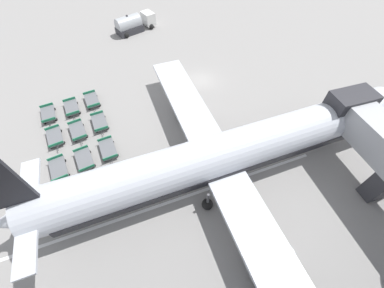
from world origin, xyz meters
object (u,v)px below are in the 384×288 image
object	(u,v)px
baggage_dolly_row_mid_a_col_a	(72,108)
baggage_dolly_row_near_col_c	(58,169)
baggage_dolly_row_mid_a_col_c	(84,160)
airplane	(226,154)
baggage_dolly_row_near_col_b	(55,137)
baggage_dolly_row_mid_b_col_d	(121,182)
baggage_dolly_row_near_col_d	(65,204)
baggage_dolly_row_mid_b_col_a	(92,100)
fuel_tanker_primary	(133,24)
baggage_dolly_row_mid_b_col_b	(100,122)
baggage_dolly_row_mid_a_col_d	(93,191)
baggage_dolly_row_mid_b_col_c	(108,149)
baggage_dolly_row_mid_a_col_b	(78,131)
baggage_dolly_row_near_col_a	(48,114)

from	to	relation	value
baggage_dolly_row_mid_a_col_a	baggage_dolly_row_near_col_c	bearing A→B (deg)	-11.01
baggage_dolly_row_mid_a_col_c	baggage_dolly_row_mid_a_col_a	bearing A→B (deg)	-174.60
airplane	baggage_dolly_row_near_col_b	xyz separation A→B (m)	(-10.87, -16.32, -2.89)
baggage_dolly_row_mid_b_col_d	baggage_dolly_row_near_col_d	bearing A→B (deg)	-84.42
baggage_dolly_row_near_col_b	baggage_dolly_row_mid_b_col_d	bearing A→B (deg)	35.71
baggage_dolly_row_near_col_b	baggage_dolly_row_mid_b_col_d	world-z (taller)	same
baggage_dolly_row_near_col_c	baggage_dolly_row_mid_b_col_a	distance (m)	10.69
fuel_tanker_primary	baggage_dolly_row_near_col_d	distance (m)	34.19
baggage_dolly_row_mid_b_col_b	baggage_dolly_row_mid_a_col_d	bearing A→B (deg)	-10.49
baggage_dolly_row_mid_b_col_a	baggage_dolly_row_mid_b_col_c	xyz separation A→B (m)	(8.95, 0.83, 0.00)
airplane	baggage_dolly_row_near_col_d	world-z (taller)	airplane
baggage_dolly_row_mid_a_col_d	baggage_dolly_row_mid_b_col_a	bearing A→B (deg)	174.78
baggage_dolly_row_near_col_b	fuel_tanker_primary	bearing A→B (deg)	148.26
baggage_dolly_row_near_col_b	baggage_dolly_row_mid_a_col_c	size ratio (longest dim) A/B	1.00
airplane	baggage_dolly_row_mid_a_col_d	world-z (taller)	airplane
baggage_dolly_row_mid_a_col_b	baggage_dolly_row_mid_a_col_d	bearing A→B (deg)	5.72
airplane	baggage_dolly_row_near_col_d	size ratio (longest dim) A/B	10.81
fuel_tanker_primary	baggage_dolly_row_mid_b_col_d	size ratio (longest dim) A/B	2.05
baggage_dolly_row_mid_a_col_c	baggage_dolly_row_mid_b_col_d	world-z (taller)	same
airplane	baggage_dolly_row_mid_b_col_d	world-z (taller)	airplane
baggage_dolly_row_mid_a_col_a	baggage_dolly_row_near_col_a	bearing A→B (deg)	-86.46
baggage_dolly_row_mid_b_col_b	baggage_dolly_row_mid_a_col_c	bearing A→B (deg)	-23.64
baggage_dolly_row_mid_b_col_c	baggage_dolly_row_mid_a_col_b	bearing A→B (deg)	-143.44
fuel_tanker_primary	baggage_dolly_row_mid_b_col_a	size ratio (longest dim) A/B	2.05
baggage_dolly_row_mid_a_col_b	baggage_dolly_row_mid_b_col_c	xyz separation A→B (m)	(3.98, 2.96, 0.00)
baggage_dolly_row_near_col_d	baggage_dolly_row_near_col_a	bearing A→B (deg)	-173.38
baggage_dolly_row_mid_a_col_c	baggage_dolly_row_mid_b_col_d	distance (m)	5.17
airplane	baggage_dolly_row_mid_a_col_a	bearing A→B (deg)	-137.17
baggage_dolly_row_near_col_c	baggage_dolly_row_mid_b_col_d	world-z (taller)	same
baggage_dolly_row_mid_a_col_a	baggage_dolly_row_mid_b_col_c	xyz separation A→B (m)	(8.39, 3.42, 0.00)
baggage_dolly_row_near_col_c	baggage_dolly_row_mid_a_col_c	bearing A→B (deg)	95.99
baggage_dolly_row_mid_b_col_b	airplane	bearing A→B (deg)	44.32
fuel_tanker_primary	baggage_dolly_row_mid_b_col_d	world-z (taller)	fuel_tanker_primary
baggage_dolly_row_near_col_c	baggage_dolly_row_mid_a_col_a	bearing A→B (deg)	168.99
baggage_dolly_row_mid_b_col_d	baggage_dolly_row_mid_b_col_c	bearing A→B (deg)	-172.45
baggage_dolly_row_mid_a_col_a	airplane	bearing A→B (deg)	42.83
baggage_dolly_row_mid_a_col_b	baggage_dolly_row_near_col_d	bearing A→B (deg)	-10.72
baggage_dolly_row_mid_b_col_c	baggage_dolly_row_mid_b_col_d	distance (m)	4.64
airplane	baggage_dolly_row_mid_b_col_d	xyz separation A→B (m)	(-2.35, -10.20, -2.89)
baggage_dolly_row_mid_a_col_a	baggage_dolly_row_mid_b_col_a	world-z (taller)	same
baggage_dolly_row_mid_a_col_a	baggage_dolly_row_mid_a_col_b	xyz separation A→B (m)	(4.41, 0.46, 0.00)
baggage_dolly_row_mid_a_col_d	baggage_dolly_row_near_col_c	bearing A→B (deg)	-141.47
airplane	baggage_dolly_row_mid_a_col_d	distance (m)	13.39
baggage_dolly_row_mid_a_col_d	baggage_dolly_row_mid_b_col_d	world-z (taller)	same
baggage_dolly_row_near_col_a	baggage_dolly_row_near_col_b	distance (m)	4.36
baggage_dolly_row_near_col_b	baggage_dolly_row_near_col_c	bearing A→B (deg)	3.72
baggage_dolly_row_mid_a_col_b	baggage_dolly_row_mid_b_col_c	world-z (taller)	same
airplane	baggage_dolly_row_mid_b_col_b	size ratio (longest dim) A/B	10.87
baggage_dolly_row_near_col_c	baggage_dolly_row_mid_a_col_b	distance (m)	5.29
baggage_dolly_row_near_col_b	baggage_dolly_row_mid_b_col_a	world-z (taller)	same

